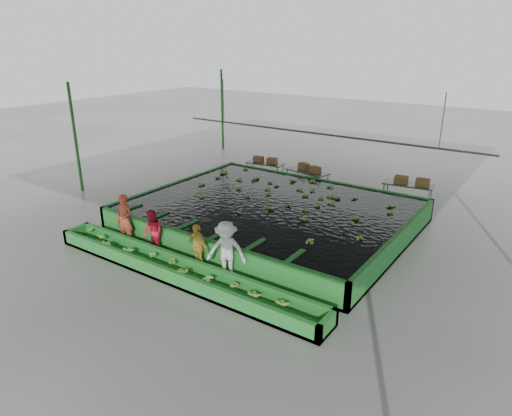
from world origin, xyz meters
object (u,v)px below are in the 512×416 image
Objects in this scene: packing_table_left at (265,171)px; packing_table_right at (407,194)px; packing_table_mid at (307,180)px; box_stack_right at (411,184)px; sorting_trough at (178,271)px; flotation_tank at (271,214)px; worker_d at (226,251)px; box_stack_mid at (309,171)px; box_stack_left at (265,162)px; worker_c at (197,247)px; worker_b at (153,232)px; worker_a at (125,220)px.

packing_table_left is 7.17m from packing_table_right.
packing_table_mid is 4.74m from box_stack_right.
packing_table_left is at bearing 109.60° from sorting_trough.
box_stack_right is (3.71, 5.27, 0.49)m from flotation_tank.
sorting_trough is 4.82× the size of packing_table_right.
worker_d is at bearing -76.21° from packing_table_mid.
box_stack_mid is at bearing 100.91° from flotation_tank.
worker_d is 1.46× the size of box_stack_mid.
worker_d is at bearing -76.64° from box_stack_mid.
box_stack_left is at bearing 125.67° from flotation_tank.
worker_c is at bearing -68.40° from box_stack_left.
packing_table_left is at bearing -177.35° from packing_table_right.
packing_table_right is 1.45× the size of box_stack_right.
packing_table_mid is at bearing 93.64° from worker_b.
worker_a reaches higher than flotation_tank.
packing_table_mid is (-0.96, 4.63, 0.02)m from flotation_tank.
sorting_trough is at bearing -84.71° from box_stack_mid.
worker_b reaches higher than flotation_tank.
packing_table_mid is at bearing -124.55° from box_stack_mid.
packing_table_left is (-3.67, 9.28, -0.32)m from worker_c.
packing_table_mid is (2.28, 8.93, -0.42)m from worker_a.
worker_c is 0.73× the size of packing_table_right.
worker_d is at bearing 9.39° from worker_b.
packing_table_mid is 1.00× the size of packing_table_right.
packing_table_left is at bearing 125.80° from flotation_tank.
worker_d reaches higher than worker_c.
worker_b is (1.38, 0.00, -0.14)m from worker_a.
sorting_trough is at bearing -22.26° from worker_a.
worker_c is 1.16m from worker_d.
worker_d is at bearing 10.85° from worker_c.
packing_table_right is at bearing 56.06° from flotation_tank.
box_stack_right is at bearing 54.82° from flotation_tank.
box_stack_right is (7.32, 0.24, 0.07)m from box_stack_left.
box_stack_mid is (2.34, 9.01, 0.05)m from worker_a.
box_stack_left is at bearing 94.16° from worker_d.
flotation_tank is at bearing -125.18° from box_stack_right.
worker_d is (1.23, 0.80, 0.67)m from sorting_trough.
packing_table_left is at bearing 174.29° from box_stack_mid.
worker_b is at bearing -113.39° from flotation_tank.
worker_a is at bearing -170.61° from worker_b.
sorting_trough is 8.02× the size of box_stack_left.
worker_d reaches higher than box_stack_left.
packing_table_right is (7.16, 0.33, 0.04)m from packing_table_left.
sorting_trough is at bearing -70.38° from box_stack_left.
flotation_tank is 5.42× the size of worker_d.
worker_c is at bearing 84.05° from sorting_trough.
worker_c is at bearing -83.72° from box_stack_mid.
worker_c reaches higher than sorting_trough.
worker_d is at bearing 33.01° from sorting_trough.
sorting_trough is 11.03m from box_stack_right.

